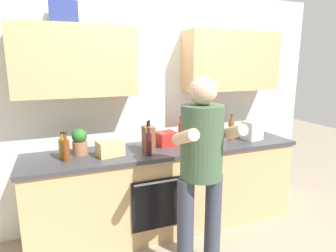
% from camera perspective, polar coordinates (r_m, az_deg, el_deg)
% --- Properties ---
extents(ground_plane, '(12.00, 12.00, 0.00)m').
position_cam_1_polar(ground_plane, '(3.43, -0.11, -18.71)').
color(ground_plane, gray).
extents(back_wall_unit, '(4.00, 0.38, 2.50)m').
position_cam_1_polar(back_wall_unit, '(3.21, -1.98, 7.33)').
color(back_wall_unit, silver).
rests_on(back_wall_unit, ground).
extents(counter, '(2.84, 0.67, 0.90)m').
position_cam_1_polar(counter, '(3.22, -0.12, -11.83)').
color(counter, tan).
rests_on(counter, ground).
extents(person_standing, '(0.49, 0.45, 1.66)m').
position_cam_1_polar(person_standing, '(2.39, 6.45, -6.95)').
color(person_standing, '#383D4C').
rests_on(person_standing, ground).
extents(bottle_wine, '(0.05, 0.05, 0.27)m').
position_cam_1_polar(bottle_wine, '(2.77, -3.74, -3.43)').
color(bottle_wine, '#471419').
rests_on(bottle_wine, counter).
extents(bottle_vinegar, '(0.06, 0.06, 0.26)m').
position_cam_1_polar(bottle_vinegar, '(2.78, -19.15, -4.33)').
color(bottle_vinegar, brown).
rests_on(bottle_vinegar, counter).
extents(bottle_oil, '(0.08, 0.08, 0.25)m').
position_cam_1_polar(bottle_oil, '(2.88, -19.63, -3.97)').
color(bottle_oil, olive).
rests_on(bottle_oil, counter).
extents(bottle_hotsauce, '(0.07, 0.07, 0.28)m').
position_cam_1_polar(bottle_hotsauce, '(3.24, 2.60, -1.02)').
color(bottle_hotsauce, red).
rests_on(bottle_hotsauce, counter).
extents(bottle_syrup, '(0.07, 0.07, 0.29)m').
position_cam_1_polar(bottle_syrup, '(3.42, 12.11, -0.71)').
color(bottle_syrup, '#8C4C14').
rests_on(bottle_syrup, counter).
extents(cup_coffee, '(0.09, 0.09, 0.08)m').
position_cam_1_polar(cup_coffee, '(3.68, 13.96, -1.02)').
color(cup_coffee, white).
rests_on(cup_coffee, counter).
extents(mixing_bowl, '(0.22, 0.22, 0.08)m').
position_cam_1_polar(mixing_bowl, '(3.30, 8.87, -2.33)').
color(mixing_bowl, silver).
rests_on(mixing_bowl, counter).
extents(knife_block, '(0.10, 0.14, 0.31)m').
position_cam_1_polar(knife_block, '(2.91, -3.80, -2.48)').
color(knife_block, brown).
rests_on(knife_block, counter).
extents(potted_herb, '(0.14, 0.14, 0.25)m').
position_cam_1_polar(potted_herb, '(2.92, -16.72, -2.89)').
color(potted_herb, '#9E6647').
rests_on(potted_herb, counter).
extents(grocery_bag_bread, '(0.27, 0.20, 0.15)m').
position_cam_1_polar(grocery_bag_bread, '(2.83, -11.13, -4.26)').
color(grocery_bag_bread, tan).
rests_on(grocery_bag_bread, counter).
extents(grocery_bag_crisps, '(0.23, 0.21, 0.14)m').
position_cam_1_polar(grocery_bag_crisps, '(3.12, -0.35, -2.47)').
color(grocery_bag_crisps, red).
rests_on(grocery_bag_crisps, counter).
extents(grocery_bag_produce, '(0.22, 0.20, 0.21)m').
position_cam_1_polar(grocery_bag_produce, '(3.48, 16.00, -0.84)').
color(grocery_bag_produce, silver).
rests_on(grocery_bag_produce, counter).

